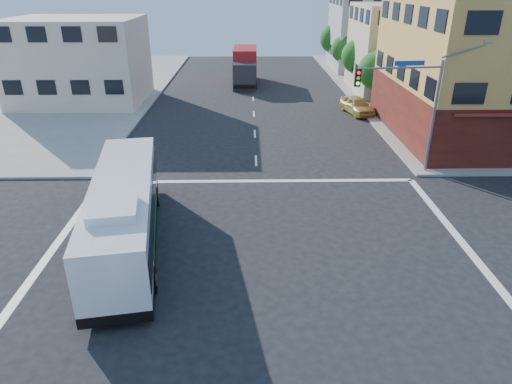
{
  "coord_description": "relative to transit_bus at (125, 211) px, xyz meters",
  "views": [
    {
      "loc": [
        -0.5,
        -16.11,
        11.17
      ],
      "look_at": [
        -0.15,
        4.14,
        1.75
      ],
      "focal_mm": 32.0,
      "sensor_mm": 36.0,
      "label": 1
    }
  ],
  "objects": [
    {
      "name": "signal_mast_ne",
      "position": [
        15.19,
        8.38,
        3.24
      ],
      "size": [
        7.91,
        1.13,
        8.07
      ],
      "color": "slate",
      "rests_on": "ground"
    },
    {
      "name": "street_tree_a",
      "position": [
        18.02,
        25.68,
        1.84
      ],
      "size": [
        3.6,
        3.6,
        5.53
      ],
      "color": "#382714",
      "rests_on": "ground"
    },
    {
      "name": "building_east_near",
      "position": [
        23.09,
        31.74,
        2.76
      ],
      "size": [
        12.06,
        10.06,
        9.0
      ],
      "color": "#BFAC92",
      "rests_on": "ground"
    },
    {
      "name": "building_west",
      "position": [
        -10.91,
        27.74,
        2.26
      ],
      "size": [
        12.06,
        10.06,
        8.0
      ],
      "color": "beige",
      "rests_on": "ground"
    },
    {
      "name": "building_east_far",
      "position": [
        23.09,
        45.74,
        3.26
      ],
      "size": [
        12.06,
        10.06,
        10.0
      ],
      "color": "#969691",
      "rests_on": "ground"
    },
    {
      "name": "ground",
      "position": [
        6.11,
        -2.24,
        -1.74
      ],
      "size": [
        120.0,
        120.0,
        0.0
      ],
      "primitive_type": "plane",
      "color": "black",
      "rests_on": "ground"
    },
    {
      "name": "street_tree_c",
      "position": [
        18.01,
        41.69,
        1.72
      ],
      "size": [
        3.4,
        3.4,
        5.29
      ],
      "color": "#382714",
      "rests_on": "ground"
    },
    {
      "name": "transit_bus",
      "position": [
        0.0,
        0.0,
        0.0
      ],
      "size": [
        4.51,
        12.3,
        3.57
      ],
      "rotation": [
        0.0,
        0.0,
        0.16
      ],
      "color": "black",
      "rests_on": "ground"
    },
    {
      "name": "parked_car",
      "position": [
        15.6,
        22.71,
        -0.96
      ],
      "size": [
        2.85,
        4.88,
        1.56
      ],
      "primitive_type": "imported",
      "rotation": [
        0.0,
        0.0,
        0.23
      ],
      "color": "gold",
      "rests_on": "ground"
    },
    {
      "name": "box_truck",
      "position": [
        5.27,
        36.25,
        0.2
      ],
      "size": [
        2.78,
        8.93,
        4.0
      ],
      "rotation": [
        0.0,
        0.0,
        -0.02
      ],
      "color": "#29292F",
      "rests_on": "ground"
    },
    {
      "name": "street_tree_d",
      "position": [
        18.02,
        49.68,
        2.14
      ],
      "size": [
        4.0,
        4.0,
        6.03
      ],
      "color": "#382714",
      "rests_on": "ground"
    },
    {
      "name": "street_tree_b",
      "position": [
        18.02,
        33.68,
        2.01
      ],
      "size": [
        3.8,
        3.8,
        5.79
      ],
      "color": "#382714",
      "rests_on": "ground"
    }
  ]
}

